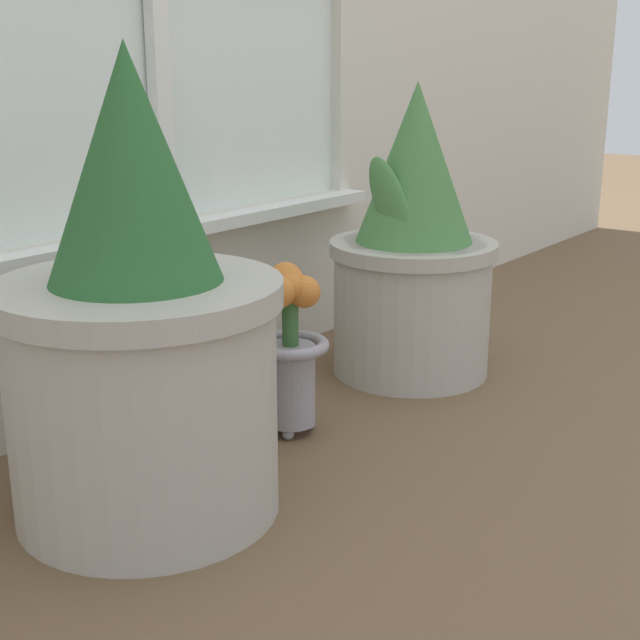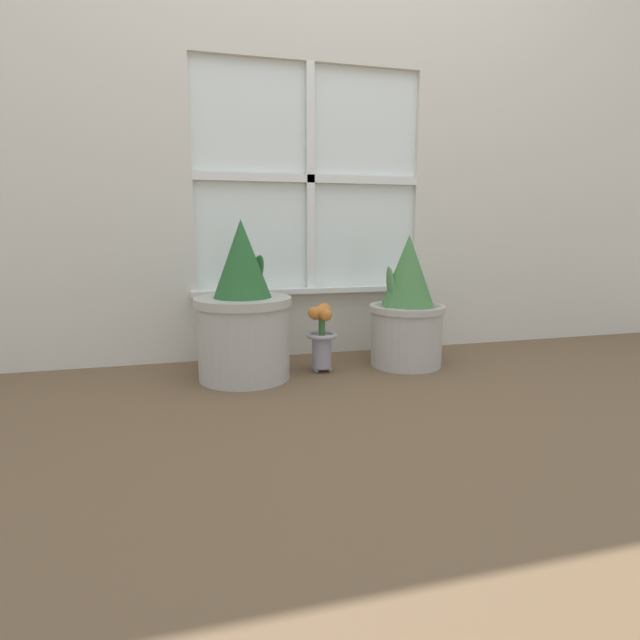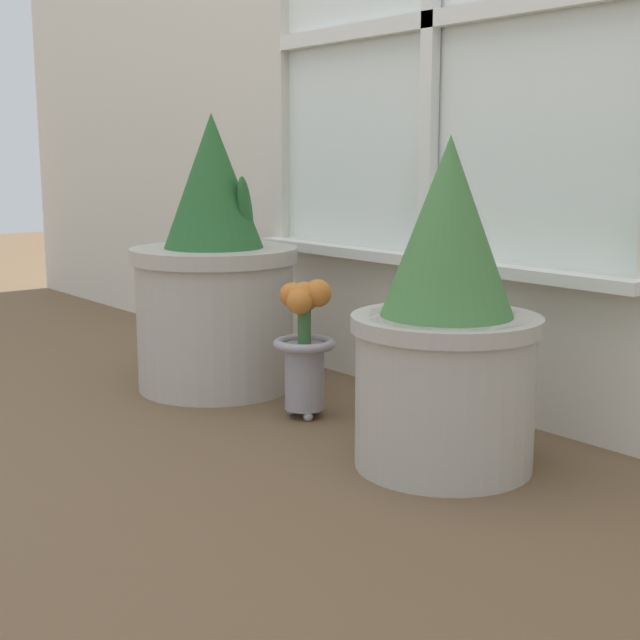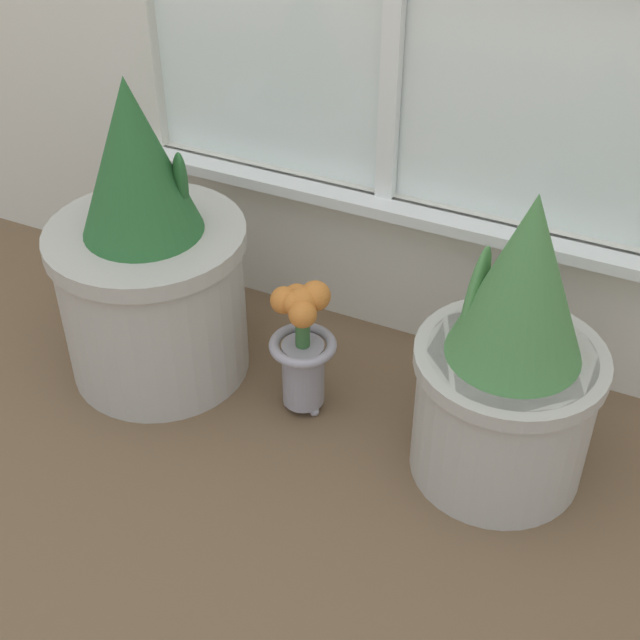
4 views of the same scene
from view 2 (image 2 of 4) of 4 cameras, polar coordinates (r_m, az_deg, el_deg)
ground_plane at (r=1.96m, az=2.80°, el=-7.58°), size 10.00×10.00×0.00m
wall_with_window at (r=2.49m, az=-1.23°, el=25.92°), size 4.40×0.10×2.50m
potted_plant_left at (r=2.03m, az=-8.76°, el=0.48°), size 0.39×0.39×0.64m
potted_plant_right at (r=2.23m, az=9.91°, el=1.07°), size 0.33×0.33×0.58m
flower_vase at (r=2.11m, az=0.15°, el=-1.49°), size 0.13×0.13×0.29m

